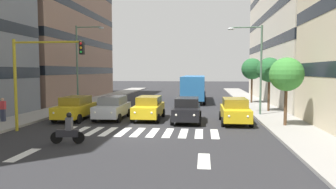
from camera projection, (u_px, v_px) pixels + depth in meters
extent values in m
plane|color=#262628|center=(138.00, 132.00, 18.57)|extent=(180.00, 180.00, 0.00)
cube|color=gray|center=(301.00, 135.00, 17.52)|extent=(3.05, 90.00, 0.15)
cube|color=black|center=(308.00, 74.00, 35.85)|extent=(9.90, 24.08, 0.90)
cube|color=black|center=(309.00, 45.00, 35.60)|extent=(9.90, 24.08, 0.90)
cube|color=black|center=(310.00, 16.00, 35.35)|extent=(9.90, 24.08, 0.90)
cube|color=#846656|center=(50.00, 28.00, 40.07)|extent=(9.86, 21.78, 18.25)
cube|color=black|center=(51.00, 71.00, 40.49)|extent=(9.90, 21.82, 0.90)
cube|color=black|center=(50.00, 42.00, 40.21)|extent=(9.90, 21.82, 0.90)
cube|color=black|center=(50.00, 13.00, 39.93)|extent=(9.90, 21.82, 0.90)
cube|color=silver|center=(215.00, 134.00, 18.06)|extent=(0.45, 2.80, 0.01)
cube|color=silver|center=(199.00, 133.00, 18.16)|extent=(0.45, 2.80, 0.01)
cube|color=silver|center=(183.00, 133.00, 18.27)|extent=(0.45, 2.80, 0.01)
cube|color=silver|center=(168.00, 133.00, 18.37)|extent=(0.45, 2.80, 0.01)
cube|color=silver|center=(153.00, 132.00, 18.47)|extent=(0.45, 2.80, 0.01)
cube|color=silver|center=(138.00, 132.00, 18.57)|extent=(0.45, 2.80, 0.01)
cube|color=silver|center=(123.00, 132.00, 18.67)|extent=(0.45, 2.80, 0.01)
cube|color=silver|center=(108.00, 131.00, 18.77)|extent=(0.45, 2.80, 0.01)
cube|color=silver|center=(94.00, 131.00, 18.87)|extent=(0.45, 2.80, 0.01)
cube|color=silver|center=(80.00, 131.00, 18.98)|extent=(0.45, 2.80, 0.01)
cube|color=silver|center=(65.00, 130.00, 19.08)|extent=(0.45, 2.80, 0.01)
cube|color=silver|center=(204.00, 161.00, 12.68)|extent=(0.50, 2.20, 0.01)
cube|color=silver|center=(23.00, 155.00, 13.56)|extent=(0.50, 2.20, 0.01)
cube|color=gold|center=(235.00, 113.00, 21.66)|extent=(1.80, 4.40, 0.80)
cube|color=olive|center=(235.00, 103.00, 21.80)|extent=(1.58, 2.46, 0.60)
cylinder|color=black|center=(251.00, 122.00, 20.15)|extent=(0.22, 0.64, 0.64)
cylinder|color=black|center=(223.00, 122.00, 20.35)|extent=(0.22, 0.64, 0.64)
cylinder|color=black|center=(245.00, 116.00, 23.03)|extent=(0.22, 0.64, 0.64)
cylinder|color=black|center=(221.00, 116.00, 23.23)|extent=(0.22, 0.64, 0.64)
sphere|color=white|center=(248.00, 116.00, 19.46)|extent=(0.18, 0.18, 0.18)
sphere|color=white|center=(229.00, 116.00, 19.59)|extent=(0.18, 0.18, 0.18)
cube|color=black|center=(187.00, 112.00, 22.21)|extent=(1.80, 4.40, 0.80)
cube|color=black|center=(187.00, 102.00, 22.36)|extent=(1.58, 2.46, 0.60)
cylinder|color=black|center=(199.00, 121.00, 20.70)|extent=(0.22, 0.64, 0.64)
cylinder|color=black|center=(172.00, 121.00, 20.91)|extent=(0.22, 0.64, 0.64)
cylinder|color=black|center=(200.00, 115.00, 23.58)|extent=(0.22, 0.64, 0.64)
cylinder|color=black|center=(176.00, 114.00, 23.78)|extent=(0.22, 0.64, 0.64)
sphere|color=white|center=(194.00, 115.00, 20.01)|extent=(0.18, 0.18, 0.18)
sphere|color=white|center=(176.00, 115.00, 20.14)|extent=(0.18, 0.18, 0.18)
cube|color=gold|center=(149.00, 110.00, 23.33)|extent=(1.80, 4.40, 0.80)
cube|color=olive|center=(149.00, 100.00, 23.48)|extent=(1.58, 2.46, 0.60)
cylinder|color=black|center=(158.00, 118.00, 21.82)|extent=(0.22, 0.64, 0.64)
cylinder|color=black|center=(133.00, 118.00, 22.03)|extent=(0.22, 0.64, 0.64)
cylinder|color=black|center=(163.00, 113.00, 24.70)|extent=(0.22, 0.64, 0.64)
cylinder|color=black|center=(141.00, 113.00, 24.91)|extent=(0.22, 0.64, 0.64)
sphere|color=white|center=(152.00, 113.00, 21.13)|extent=(0.18, 0.18, 0.18)
sphere|color=white|center=(135.00, 113.00, 21.26)|extent=(0.18, 0.18, 0.18)
cube|color=#B2B7BC|center=(112.00, 110.00, 23.47)|extent=(1.80, 4.40, 0.80)
cube|color=slate|center=(113.00, 100.00, 23.62)|extent=(1.58, 2.46, 0.60)
cylinder|color=black|center=(119.00, 118.00, 21.96)|extent=(0.22, 0.64, 0.64)
cylinder|color=black|center=(94.00, 118.00, 22.17)|extent=(0.22, 0.64, 0.64)
cylinder|color=black|center=(129.00, 113.00, 24.84)|extent=(0.22, 0.64, 0.64)
cylinder|color=black|center=(107.00, 112.00, 25.04)|extent=(0.22, 0.64, 0.64)
sphere|color=white|center=(111.00, 113.00, 21.27)|extent=(0.18, 0.18, 0.18)
sphere|color=white|center=(95.00, 112.00, 21.40)|extent=(0.18, 0.18, 0.18)
cube|color=gold|center=(75.00, 110.00, 23.24)|extent=(1.80, 4.40, 0.80)
cube|color=olive|center=(76.00, 100.00, 23.38)|extent=(1.58, 2.46, 0.60)
cylinder|color=black|center=(79.00, 119.00, 21.73)|extent=(0.22, 0.64, 0.64)
cylinder|color=black|center=(54.00, 118.00, 21.93)|extent=(0.22, 0.64, 0.64)
cylinder|color=black|center=(94.00, 113.00, 24.60)|extent=(0.22, 0.64, 0.64)
cylinder|color=black|center=(72.00, 113.00, 24.81)|extent=(0.22, 0.64, 0.64)
sphere|color=white|center=(70.00, 113.00, 21.04)|extent=(0.18, 0.18, 0.18)
sphere|color=white|center=(54.00, 113.00, 21.17)|extent=(0.18, 0.18, 0.18)
cube|color=#286BAD|center=(194.00, 87.00, 37.05)|extent=(2.50, 10.50, 2.50)
cube|color=black|center=(194.00, 82.00, 37.01)|extent=(2.52, 9.87, 0.80)
cylinder|color=black|center=(204.00, 100.00, 33.36)|extent=(0.28, 1.00, 1.00)
cylinder|color=black|center=(181.00, 100.00, 33.65)|extent=(0.28, 1.00, 1.00)
cylinder|color=black|center=(204.00, 95.00, 40.13)|extent=(0.28, 1.00, 1.00)
cylinder|color=black|center=(185.00, 95.00, 40.41)|extent=(0.28, 1.00, 1.00)
cylinder|color=black|center=(57.00, 138.00, 15.65)|extent=(0.61, 0.16, 0.60)
cylinder|color=black|center=(79.00, 138.00, 15.65)|extent=(0.61, 0.16, 0.60)
cube|color=#232328|center=(67.00, 133.00, 15.63)|extent=(1.12, 0.36, 0.36)
cube|color=#4C4C51|center=(69.00, 124.00, 15.60)|extent=(0.32, 0.39, 0.64)
sphere|color=black|center=(69.00, 115.00, 15.56)|extent=(0.26, 0.26, 0.26)
cylinder|color=#AD991E|center=(15.00, 85.00, 18.78)|extent=(0.18, 0.18, 5.50)
cylinder|color=#AD991E|center=(47.00, 42.00, 18.35)|extent=(4.18, 0.12, 0.12)
cube|color=black|center=(82.00, 48.00, 18.14)|extent=(0.24, 0.28, 0.76)
sphere|color=red|center=(81.00, 43.00, 17.98)|extent=(0.14, 0.14, 0.14)
sphere|color=orange|center=(81.00, 48.00, 17.99)|extent=(0.14, 0.14, 0.14)
sphere|color=green|center=(81.00, 52.00, 18.01)|extent=(0.14, 0.14, 0.14)
cylinder|color=#4C6B56|center=(261.00, 70.00, 24.91)|extent=(0.16, 0.16, 7.05)
cylinder|color=#4C6B56|center=(246.00, 27.00, 24.79)|extent=(2.39, 0.10, 0.10)
ellipsoid|color=#B7BCC1|center=(231.00, 29.00, 24.93)|extent=(0.56, 0.28, 0.20)
cylinder|color=#4C6B56|center=(77.00, 66.00, 30.42)|extent=(0.16, 0.16, 7.80)
cylinder|color=#4C6B56|center=(89.00, 27.00, 29.99)|extent=(2.45, 0.10, 0.10)
ellipsoid|color=#B7BCC1|center=(101.00, 28.00, 29.86)|extent=(0.56, 0.28, 0.20)
cylinder|color=#513823|center=(286.00, 105.00, 19.99)|extent=(0.20, 0.20, 2.61)
sphere|color=#387F33|center=(286.00, 74.00, 19.84)|extent=(2.14, 2.14, 2.14)
cylinder|color=#513823|center=(269.00, 94.00, 27.09)|extent=(0.20, 0.20, 2.93)
sphere|color=#235B2D|center=(269.00, 70.00, 26.93)|extent=(2.11, 2.11, 2.11)
cylinder|color=#513823|center=(252.00, 89.00, 34.28)|extent=(0.20, 0.20, 3.00)
sphere|color=#235B2D|center=(252.00, 69.00, 34.11)|extent=(2.30, 2.30, 2.30)
cube|color=#2D3347|center=(3.00, 115.00, 21.60)|extent=(0.28, 0.20, 0.84)
cube|color=#C63338|center=(3.00, 105.00, 21.54)|extent=(0.36, 0.24, 0.56)
sphere|color=tan|center=(2.00, 99.00, 21.51)|extent=(0.22, 0.22, 0.22)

